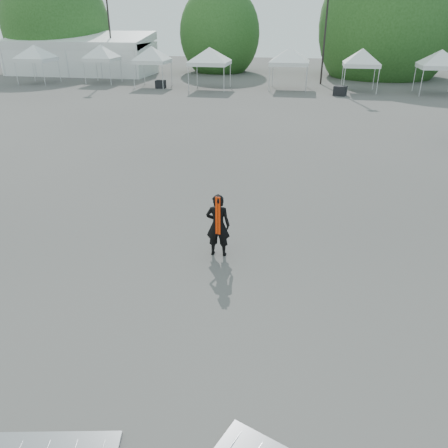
# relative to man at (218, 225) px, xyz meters

# --- Properties ---
(ground) EXTENTS (120.00, 120.00, 0.00)m
(ground) POSITION_rel_man_xyz_m (-0.10, 0.87, -0.84)
(ground) COLOR #474442
(ground) RESTS_ON ground
(marquee) EXTENTS (15.00, 6.25, 4.23)m
(marquee) POSITION_rel_man_xyz_m (-22.10, 35.87, 1.13)
(marquee) COLOR white
(marquee) RESTS_ON ground
(light_pole_west) EXTENTS (0.60, 0.25, 10.30)m
(light_pole_west) POSITION_rel_man_xyz_m (-18.10, 34.87, 4.93)
(light_pole_west) COLOR black
(light_pole_west) RESTS_ON ground
(light_pole_east) EXTENTS (0.60, 0.25, 9.80)m
(light_pole_east) POSITION_rel_man_xyz_m (2.90, 32.87, 4.68)
(light_pole_east) COLOR black
(light_pole_east) RESTS_ON ground
(tree_far_w) EXTENTS (4.80, 4.80, 7.30)m
(tree_far_w) POSITION_rel_man_xyz_m (-26.10, 38.87, 3.70)
(tree_far_w) COLOR #382314
(tree_far_w) RESTS_ON ground
(tree_mid_w) EXTENTS (4.16, 4.16, 6.33)m
(tree_mid_w) POSITION_rel_man_xyz_m (-8.10, 40.87, 3.09)
(tree_mid_w) COLOR #382314
(tree_mid_w) RESTS_ON ground
(tree_mid_e) EXTENTS (5.12, 5.12, 7.79)m
(tree_mid_e) POSITION_rel_man_xyz_m (8.90, 39.87, 4.00)
(tree_mid_e) COLOR #382314
(tree_mid_e) RESTS_ON ground
(tent_a) EXTENTS (4.06, 4.06, 3.88)m
(tent_a) POSITION_rel_man_xyz_m (-22.59, 28.42, 2.22)
(tent_a) COLOR silver
(tent_a) RESTS_ON ground
(tent_b) EXTENTS (3.77, 3.77, 3.88)m
(tent_b) POSITION_rel_man_xyz_m (-16.90, 29.85, 2.22)
(tent_b) COLOR silver
(tent_b) RESTS_ON ground
(tent_c) EXTENTS (3.92, 3.92, 3.88)m
(tent_c) POSITION_rel_man_xyz_m (-11.63, 28.57, 2.22)
(tent_c) COLOR silver
(tent_c) RESTS_ON ground
(tent_d) EXTENTS (4.49, 4.49, 3.88)m
(tent_d) POSITION_rel_man_xyz_m (-6.40, 28.04, 2.22)
(tent_d) COLOR silver
(tent_d) RESTS_ON ground
(tent_e) EXTENTS (4.52, 4.52, 3.88)m
(tent_e) POSITION_rel_man_xyz_m (0.14, 29.32, 2.22)
(tent_e) COLOR silver
(tent_e) RESTS_ON ground
(tent_f) EXTENTS (3.93, 3.93, 3.88)m
(tent_f) POSITION_rel_man_xyz_m (5.89, 28.94, 2.22)
(tent_f) COLOR silver
(tent_f) RESTS_ON ground
(tent_g) EXTENTS (4.20, 4.20, 3.88)m
(tent_g) POSITION_rel_man_xyz_m (11.74, 28.73, 2.22)
(tent_g) COLOR silver
(tent_g) RESTS_ON ground
(man) EXTENTS (0.62, 0.42, 1.67)m
(man) POSITION_rel_man_xyz_m (0.00, 0.00, 0.00)
(man) COLOR black
(man) RESTS_ON ground
(crate_west) EXTENTS (0.86, 0.69, 0.65)m
(crate_west) POSITION_rel_man_xyz_m (-10.70, 27.75, -0.52)
(crate_west) COLOR black
(crate_west) RESTS_ON ground
(crate_mid) EXTENTS (1.10, 0.96, 0.72)m
(crate_mid) POSITION_rel_man_xyz_m (4.31, 26.53, -0.48)
(crate_mid) COLOR black
(crate_mid) RESTS_ON ground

